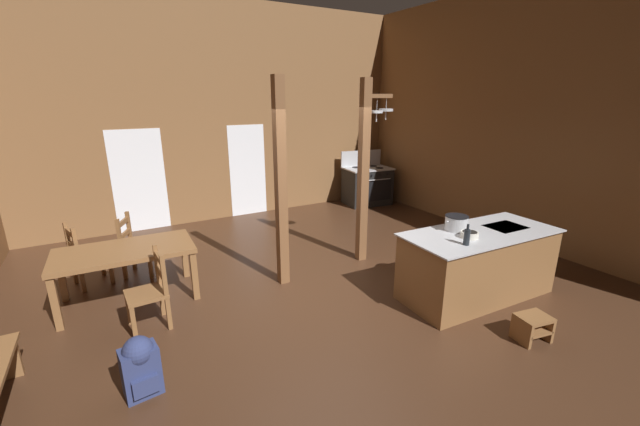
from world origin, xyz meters
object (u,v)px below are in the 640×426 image
Objects in this scene: ladderback_chair_near_window at (86,256)px; ladderback_chair_by_post at (136,246)px; stove_range at (367,185)px; backpack at (140,365)px; ladderback_chair_at_table_end at (151,291)px; step_stool at (533,326)px; stockpot_on_counter at (456,223)px; kitchen_island at (477,264)px; mixing_bowl_on_counter at (470,235)px; bottle_tall_on_counter at (467,237)px; dining_table at (125,255)px.

ladderback_chair_by_post is (0.67, 0.05, 0.00)m from ladderback_chair_near_window.
stove_range is 7.26m from backpack.
step_stool is at bearing -33.78° from ladderback_chair_at_table_end.
stockpot_on_counter reaches higher than ladderback_chair_by_post.
ladderback_chair_at_table_end reaches higher than kitchen_island.
ladderback_chair_at_table_end is 3.98m from mixing_bowl_on_counter.
bottle_tall_on_counter is at bearing -25.75° from ladderback_chair_at_table_end.
ladderback_chair_by_post is at bearing 131.74° from step_stool.
kitchen_island is 4.22m from ladderback_chair_at_table_end.
mixing_bowl_on_counter is (3.84, -2.31, 0.32)m from dining_table.
backpack is (-4.22, 0.26, -0.15)m from kitchen_island.
bottle_tall_on_counter is (3.41, -1.64, 0.58)m from ladderback_chair_at_table_end.
ladderback_chair_by_post is 4.79m from bottle_tall_on_counter.
stove_range is 5.02× the size of bottle_tall_on_counter.
ladderback_chair_at_table_end is 2.54× the size of stockpot_on_counter.
ladderback_chair_near_window is 1.59× the size of backpack.
ladderback_chair_near_window is at bearing 136.90° from step_stool.
mixing_bowl_on_counter is at bearing -4.80° from backpack.
backpack is 4.04m from stockpot_on_counter.
stove_range is 3.27× the size of step_stool.
ladderback_chair_at_table_end is at bearing -89.92° from ladderback_chair_by_post.
bottle_tall_on_counter reaches higher than mixing_bowl_on_counter.
stockpot_on_counter reaches higher than kitchen_island.
bottle_tall_on_counter reaches higher than ladderback_chair_at_table_end.
ladderback_chair_at_table_end is 1.20m from backpack.
stove_range is 5.98× the size of mixing_bowl_on_counter.
dining_table is 0.86m from ladderback_chair_at_table_end.
ladderback_chair_by_post is 2.54× the size of stockpot_on_counter.
kitchen_island is at bearing -19.68° from ladderback_chair_at_table_end.
dining_table is 0.89m from ladderback_chair_by_post.
kitchen_island is 4.73m from dining_table.
stockpot_on_counter reaches higher than ladderback_chair_near_window.
ladderback_chair_at_table_end is at bearing 162.09° from stockpot_on_counter.
step_stool is at bearing -72.13° from bottle_tall_on_counter.
mixing_bowl_on_counter is at bearing 32.32° from bottle_tall_on_counter.
stove_range is 4.80m from stockpot_on_counter.
step_stool is 4.13m from backpack.
ladderback_chair_by_post is 4.85m from mixing_bowl_on_counter.
dining_table is 2.90× the size of backpack.
stove_range is 3.53× the size of stockpot_on_counter.
ladderback_chair_at_table_end reaches higher than step_stool.
kitchen_island reaches higher than backpack.
stove_range is at bearing 66.32° from bottle_tall_on_counter.
mixing_bowl_on_counter is (-0.32, -0.07, 0.51)m from kitchen_island.
mixing_bowl_on_counter is 0.84× the size of bottle_tall_on_counter.
step_stool is 0.43× the size of ladderback_chair_near_window.
ladderback_chair_near_window is at bearing 141.44° from bottle_tall_on_counter.
stockpot_on_counter reaches higher than ladderback_chair_at_table_end.
stove_range is 1.39× the size of ladderback_chair_at_table_end.
stove_range is 0.76× the size of dining_table.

